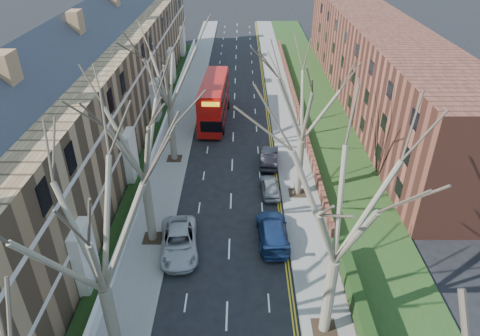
{
  "coord_description": "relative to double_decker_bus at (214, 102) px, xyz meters",
  "views": [
    {
      "loc": [
        0.84,
        -8.56,
        20.95
      ],
      "look_at": [
        0.77,
        21.23,
        3.1
      ],
      "focal_mm": 32.0,
      "sensor_mm": 36.0,
      "label": 1
    }
  ],
  "objects": [
    {
      "name": "terrace_left",
      "position": [
        -11.41,
        -6.36,
        3.21
      ],
      "size": [
        9.7,
        78.0,
        13.6
      ],
      "color": "brown",
      "rests_on": "ground"
    },
    {
      "name": "grass_verge_right",
      "position": [
        12.74,
        1.64,
        -2.17
      ],
      "size": [
        6.0,
        102.0,
        0.06
      ],
      "color": "#1E3A15",
      "rests_on": "ground"
    },
    {
      "name": "car_right_near",
      "position": [
        5.43,
        -21.32,
        -1.53
      ],
      "size": [
        2.42,
        5.55,
        1.59
      ],
      "primitive_type": "imported",
      "rotation": [
        0.0,
        0.0,
        3.18
      ],
      "color": "navy",
      "rests_on": "ground"
    },
    {
      "name": "car_right_mid",
      "position": [
        5.59,
        -15.15,
        -1.67
      ],
      "size": [
        1.81,
        3.97,
        1.32
      ],
      "primitive_type": "imported",
      "rotation": [
        0.0,
        0.0,
        3.21
      ],
      "color": "gray",
      "rests_on": "ground"
    },
    {
      "name": "pavement_right",
      "position": [
        8.24,
        1.64,
        -2.26
      ],
      "size": [
        3.0,
        102.0,
        0.12
      ],
      "primitive_type": "cube",
      "color": "slate",
      "rests_on": "ground"
    },
    {
      "name": "tree_right_mid",
      "position": [
        7.94,
        -29.36,
        7.23
      ],
      "size": [
        10.5,
        10.5,
        14.71
      ],
      "color": "brown",
      "rests_on": "ground"
    },
    {
      "name": "tree_left_mid",
      "position": [
        -3.46,
        -31.36,
        7.23
      ],
      "size": [
        10.5,
        10.5,
        14.71
      ],
      "color": "brown",
      "rests_on": "ground"
    },
    {
      "name": "tree_left_far",
      "position": [
        -3.46,
        -21.36,
        6.92
      ],
      "size": [
        10.15,
        10.15,
        14.22
      ],
      "color": "brown",
      "rests_on": "ground"
    },
    {
      "name": "pavement_left",
      "position": [
        -3.76,
        1.64,
        -2.26
      ],
      "size": [
        3.0,
        102.0,
        0.12
      ],
      "primitive_type": "cube",
      "color": "slate",
      "rests_on": "ground"
    },
    {
      "name": "tree_left_dist",
      "position": [
        -3.46,
        -9.36,
        7.23
      ],
      "size": [
        10.5,
        10.5,
        14.71
      ],
      "color": "brown",
      "rests_on": "ground"
    },
    {
      "name": "flats_right",
      "position": [
        19.7,
        5.64,
        2.66
      ],
      "size": [
        13.97,
        54.0,
        10.0
      ],
      "color": "brown",
      "rests_on": "ground"
    },
    {
      "name": "double_decker_bus",
      "position": [
        0.0,
        0.0,
        0.0
      ],
      "size": [
        3.26,
        11.42,
        4.72
      ],
      "rotation": [
        0.0,
        0.0,
        3.09
      ],
      "color": "#A20E0B",
      "rests_on": "ground"
    },
    {
      "name": "front_wall_left",
      "position": [
        -5.41,
        -6.36,
        -1.7
      ],
      "size": [
        0.3,
        78.0,
        1.0
      ],
      "color": "white",
      "rests_on": "ground"
    },
    {
      "name": "tree_right_far",
      "position": [
        7.94,
        -15.36,
        6.92
      ],
      "size": [
        10.15,
        10.15,
        14.22
      ],
      "color": "brown",
      "rests_on": "ground"
    },
    {
      "name": "car_left_far",
      "position": [
        -1.33,
        -22.53,
        -1.54
      ],
      "size": [
        3.23,
        5.89,
        1.56
      ],
      "primitive_type": "imported",
      "rotation": [
        0.0,
        0.0,
        0.12
      ],
      "color": "#ACAEB2",
      "rests_on": "ground"
    },
    {
      "name": "car_right_far",
      "position": [
        5.81,
        -10.21,
        -1.59
      ],
      "size": [
        1.99,
        4.62,
        1.48
      ],
      "primitive_type": "imported",
      "rotation": [
        0.0,
        0.0,
        3.04
      ],
      "color": "black",
      "rests_on": "ground"
    }
  ]
}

